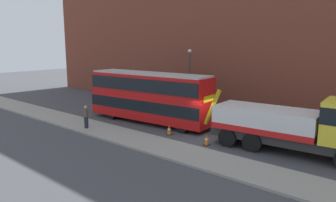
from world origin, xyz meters
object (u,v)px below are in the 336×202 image
(traffic_cone_midway, at_px, (207,140))
(street_lamp, at_px, (189,74))
(double_decker_bus, at_px, (149,95))
(pedestrian_onlooker, at_px, (86,117))
(traffic_cone_near_bus, at_px, (169,130))
(recovery_tow_truck, at_px, (296,125))

(traffic_cone_midway, xyz_separation_m, street_lamp, (-7.30, 7.94, 3.13))
(double_decker_bus, xyz_separation_m, pedestrian_onlooker, (-1.95, -4.78, -1.25))
(street_lamp, bearing_deg, pedestrian_onlooker, -98.39)
(double_decker_bus, xyz_separation_m, street_lamp, (-0.36, 5.95, 1.24))
(traffic_cone_near_bus, bearing_deg, traffic_cone_midway, -4.60)
(recovery_tow_truck, height_order, street_lamp, street_lamp)
(double_decker_bus, relative_size, street_lamp, 1.92)
(pedestrian_onlooker, bearing_deg, traffic_cone_near_bus, -1.69)
(recovery_tow_truck, relative_size, traffic_cone_midway, 14.20)
(traffic_cone_midway, bearing_deg, recovery_tow_truck, 22.83)
(traffic_cone_near_bus, distance_m, traffic_cone_midway, 3.36)
(double_decker_bus, height_order, traffic_cone_near_bus, double_decker_bus)
(recovery_tow_truck, distance_m, double_decker_bus, 11.77)
(pedestrian_onlooker, relative_size, traffic_cone_midway, 2.38)
(double_decker_bus, distance_m, street_lamp, 6.08)
(recovery_tow_truck, distance_m, pedestrian_onlooker, 14.54)
(pedestrian_onlooker, distance_m, street_lamp, 11.12)
(double_decker_bus, relative_size, traffic_cone_near_bus, 15.51)
(recovery_tow_truck, relative_size, traffic_cone_near_bus, 14.20)
(double_decker_bus, relative_size, traffic_cone_midway, 15.51)
(pedestrian_onlooker, xyz_separation_m, street_lamp, (1.58, 10.73, 2.49))
(traffic_cone_near_bus, xyz_separation_m, street_lamp, (-3.95, 7.67, 3.13))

